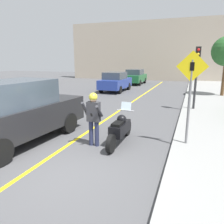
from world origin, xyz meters
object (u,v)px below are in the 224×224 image
object	(u,v)px
motorcycle	(120,129)
parked_car_green	(135,77)
crossing_sign	(190,89)
traffic_light	(197,66)
person_biker	(93,114)
parked_car_blue	(115,82)
suv_nearby	(18,112)

from	to	relation	value
motorcycle	parked_car_green	distance (m)	18.24
crossing_sign	traffic_light	world-z (taller)	traffic_light
motorcycle	crossing_sign	distance (m)	2.51
traffic_light	parked_car_green	world-z (taller)	traffic_light
traffic_light	parked_car_green	distance (m)	13.69
person_biker	parked_car_green	size ratio (longest dim) A/B	0.41
person_biker	crossing_sign	distance (m)	3.02
crossing_sign	parked_car_blue	bearing A→B (deg)	119.45
crossing_sign	parked_car_green	size ratio (longest dim) A/B	0.67
person_biker	crossing_sign	bearing A→B (deg)	17.04
motorcycle	suv_nearby	world-z (taller)	suv_nearby
parked_car_blue	person_biker	bearing A→B (deg)	-73.62
motorcycle	parked_car_green	size ratio (longest dim) A/B	0.54
motorcycle	traffic_light	distance (m)	6.45
motorcycle	person_biker	xyz separation A→B (m)	(-0.71, -0.52, 0.57)
person_biker	parked_car_blue	size ratio (longest dim) A/B	0.41
parked_car_blue	parked_car_green	size ratio (longest dim) A/B	1.00
parked_car_blue	crossing_sign	bearing A→B (deg)	-60.55
traffic_light	motorcycle	bearing A→B (deg)	-111.47
person_biker	parked_car_blue	bearing A→B (deg)	106.38
motorcycle	person_biker	size ratio (longest dim) A/B	1.31
suv_nearby	traffic_light	bearing A→B (deg)	51.77
person_biker	crossing_sign	world-z (taller)	crossing_sign
motorcycle	parked_car_blue	world-z (taller)	parked_car_blue
person_biker	traffic_light	size ratio (longest dim) A/B	0.54
motorcycle	traffic_light	size ratio (longest dim) A/B	0.71
crossing_sign	suv_nearby	bearing A→B (deg)	-164.34
parked_car_green	traffic_light	bearing A→B (deg)	-62.21
motorcycle	suv_nearby	distance (m)	3.40
motorcycle	suv_nearby	bearing A→B (deg)	-160.24
motorcycle	traffic_light	world-z (taller)	traffic_light
motorcycle	suv_nearby	xyz separation A→B (m)	(-3.16, -1.13, 0.56)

